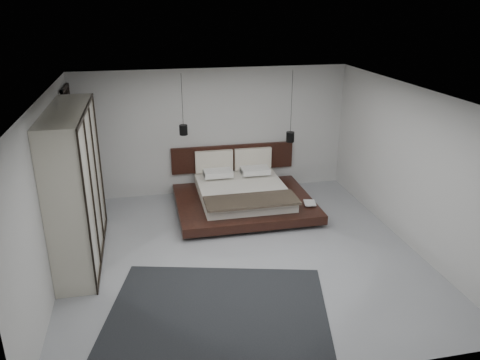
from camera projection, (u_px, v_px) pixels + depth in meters
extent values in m
plane|color=#92959A|center=(243.00, 254.00, 8.16)|extent=(6.00, 6.00, 0.00)
plane|color=white|center=(243.00, 94.00, 7.16)|extent=(6.00, 6.00, 0.00)
plane|color=#B7B7B5|center=(214.00, 132.00, 10.40)|extent=(6.00, 0.00, 6.00)
plane|color=#B7B7B5|center=(303.00, 278.00, 4.92)|extent=(6.00, 0.00, 6.00)
plane|color=#B7B7B5|center=(49.00, 194.00, 7.08)|extent=(0.00, 6.00, 6.00)
plane|color=#B7B7B5|center=(409.00, 166.00, 8.24)|extent=(0.00, 6.00, 6.00)
cube|color=black|center=(73.00, 152.00, 9.36)|extent=(0.05, 0.90, 2.60)
cube|color=black|center=(244.00, 209.00, 9.83)|extent=(2.20, 1.80, 0.08)
cube|color=black|center=(244.00, 203.00, 9.78)|extent=(2.80, 2.30, 0.18)
cube|color=silver|center=(243.00, 192.00, 9.83)|extent=(1.80, 2.00, 0.22)
cube|color=black|center=(251.00, 201.00, 9.07)|extent=(1.82, 0.70, 0.05)
cube|color=white|center=(217.00, 173.00, 10.39)|extent=(0.62, 0.40, 0.12)
cube|color=white|center=(254.00, 171.00, 10.55)|extent=(0.62, 0.40, 0.12)
cube|color=white|center=(218.00, 173.00, 10.24)|extent=(0.62, 0.40, 0.12)
cube|color=white|center=(255.00, 170.00, 10.40)|extent=(0.62, 0.40, 0.12)
cube|color=black|center=(233.00, 158.00, 10.67)|extent=(2.80, 0.08, 0.60)
cube|color=silver|center=(214.00, 161.00, 10.51)|extent=(0.85, 0.10, 0.50)
cube|color=silver|center=(253.00, 159.00, 10.68)|extent=(0.85, 0.10, 0.50)
imported|color=#99724C|center=(305.00, 203.00, 9.51)|extent=(0.27, 0.33, 0.03)
imported|color=#99724C|center=(304.00, 203.00, 9.47)|extent=(0.29, 0.35, 0.02)
cylinder|color=black|center=(182.00, 100.00, 9.35)|extent=(0.01, 0.01, 1.04)
cylinder|color=black|center=(183.00, 130.00, 9.57)|extent=(0.17, 0.17, 0.21)
cylinder|color=#FFE0B2|center=(184.00, 134.00, 9.60)|extent=(0.13, 0.13, 0.01)
cylinder|color=black|center=(292.00, 102.00, 9.84)|extent=(0.01, 0.01, 1.32)
cylinder|color=black|center=(290.00, 137.00, 10.12)|extent=(0.18, 0.18, 0.22)
cylinder|color=#FFE0B2|center=(290.00, 141.00, 10.15)|extent=(0.13, 0.13, 0.01)
cube|color=beige|center=(75.00, 186.00, 7.69)|extent=(0.59, 2.56, 2.56)
cube|color=black|center=(86.00, 110.00, 7.30)|extent=(0.03, 2.56, 0.06)
cube|color=black|center=(103.00, 251.00, 8.20)|extent=(0.03, 2.56, 0.06)
cube|color=black|center=(88.00, 217.00, 6.58)|extent=(0.03, 0.05, 2.56)
cube|color=black|center=(93.00, 194.00, 7.36)|extent=(0.03, 0.05, 2.56)
cube|color=black|center=(97.00, 176.00, 8.14)|extent=(0.03, 0.05, 2.56)
cube|color=black|center=(100.00, 160.00, 8.92)|extent=(0.03, 0.05, 2.56)
cube|color=black|center=(218.00, 309.00, 6.68)|extent=(3.52, 2.88, 0.01)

